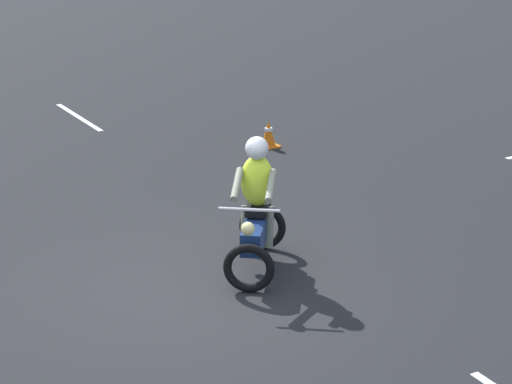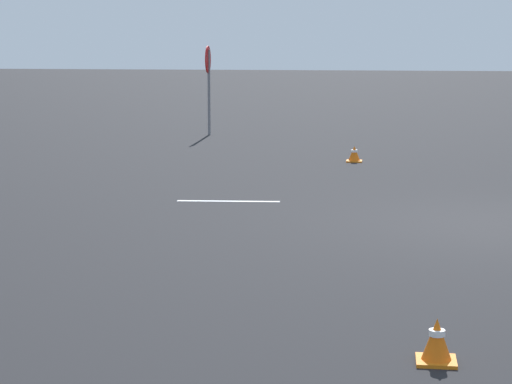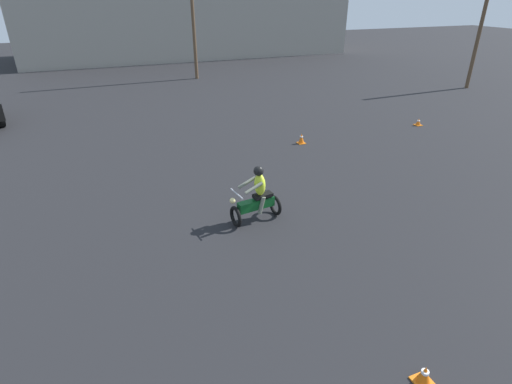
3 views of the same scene
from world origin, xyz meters
name	(u,v)px [view 1 (image 1 of 3)]	position (x,y,z in m)	size (l,w,h in m)	color
ground_plane	(188,295)	(0.00, 0.00, 0.00)	(120.00, 120.00, 0.00)	black
motorcycle_rider_foreground	(256,213)	(0.22, -1.06, 0.73)	(1.46, 1.35, 1.66)	black
traffic_cone_near_right	(269,134)	(4.38, -3.94, 0.22)	(0.32, 0.32, 0.46)	orange
lane_stripe_e	(79,117)	(7.88, -1.95, 0.00)	(0.10, 2.19, 0.01)	silver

